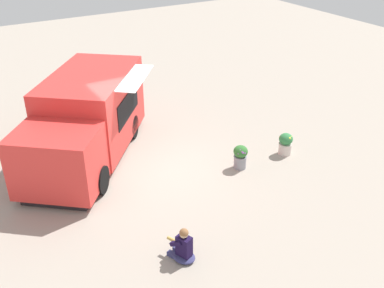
{
  "coord_description": "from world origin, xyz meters",
  "views": [
    {
      "loc": [
        -4.77,
        -10.58,
        7.04
      ],
      "look_at": [
        0.66,
        -1.47,
        1.23
      ],
      "focal_mm": 41.83,
      "sensor_mm": 36.0,
      "label": 1
    }
  ],
  "objects_px": {
    "person_customer": "(183,248)",
    "planter_flowering_near": "(285,143)",
    "food_truck": "(86,122)",
    "planter_flowering_far": "(240,156)"
  },
  "relations": [
    {
      "from": "person_customer",
      "to": "planter_flowering_near",
      "type": "distance_m",
      "value": 5.63
    },
    {
      "from": "food_truck",
      "to": "planter_flowering_near",
      "type": "height_order",
      "value": "food_truck"
    },
    {
      "from": "planter_flowering_far",
      "to": "food_truck",
      "type": "bearing_deg",
      "value": 139.98
    },
    {
      "from": "food_truck",
      "to": "planter_flowering_near",
      "type": "relative_size",
      "value": 8.01
    },
    {
      "from": "food_truck",
      "to": "planter_flowering_near",
      "type": "distance_m",
      "value": 6.16
    },
    {
      "from": "food_truck",
      "to": "person_customer",
      "type": "height_order",
      "value": "food_truck"
    },
    {
      "from": "person_customer",
      "to": "planter_flowering_near",
      "type": "bearing_deg",
      "value": 25.6
    },
    {
      "from": "food_truck",
      "to": "planter_flowering_far",
      "type": "relative_size",
      "value": 7.74
    },
    {
      "from": "food_truck",
      "to": "planter_flowering_near",
      "type": "bearing_deg",
      "value": -30.08
    },
    {
      "from": "planter_flowering_far",
      "to": "person_customer",
      "type": "bearing_deg",
      "value": -143.67
    }
  ]
}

